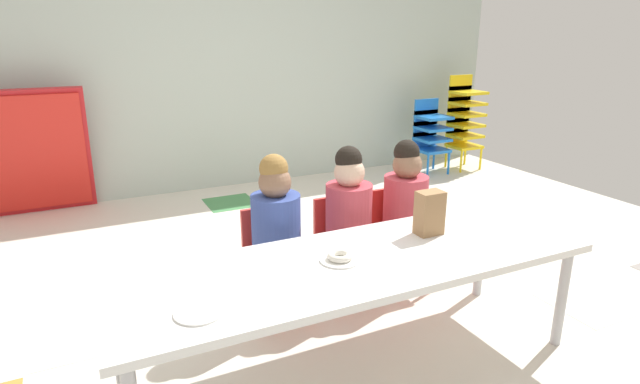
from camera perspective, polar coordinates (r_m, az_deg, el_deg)
The scene contains 13 objects.
ground_plane at distance 3.31m, azimuth -0.72°, elevation -10.34°, with size 6.58×4.80×0.02m.
back_wall at distance 5.21m, azimuth -12.45°, elevation 14.28°, with size 6.58×0.10×2.56m, color #B2C1B7.
craft_table at distance 2.36m, azimuth 4.02°, elevation -8.23°, with size 2.18×0.70×0.55m.
seated_child_near_camera at distance 2.76m, azimuth -4.89°, elevation -3.37°, with size 0.32×0.31×0.92m.
seated_child_middle_seat at distance 2.93m, azimuth 3.08°, elevation -2.05°, with size 0.32×0.31×0.92m.
seated_child_far_right at distance 3.13m, azimuth 9.21°, elevation -1.01°, with size 0.33×0.33×0.92m.
kid_chair_blue_stack at distance 5.85m, azimuth 11.97°, elevation 6.48°, with size 0.32×0.30×0.80m.
kid_chair_yellow_stack at distance 6.12m, azimuth 15.45°, elevation 7.85°, with size 0.32×0.30×1.04m.
folded_activity_table at distance 4.97m, azimuth -28.97°, elevation 3.70°, with size 0.90×0.29×1.09m.
paper_bag_brown at distance 2.63m, azimuth 11.87°, elevation -2.25°, with size 0.13×0.09×0.22m, color #9E754C.
paper_plate_near_edge at distance 2.32m, azimuth 2.18°, elevation -7.43°, with size 0.18×0.18×0.01m, color white.
paper_plate_center_table at distance 1.97m, azimuth -13.08°, elevation -12.71°, with size 0.18×0.18×0.01m, color white.
donut_powdered_on_plate at distance 2.31m, azimuth 2.18°, elevation -7.00°, with size 0.11×0.11×0.03m, color white.
Camera 1 is at (-1.24, -2.65, 1.53)m, focal length 29.29 mm.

